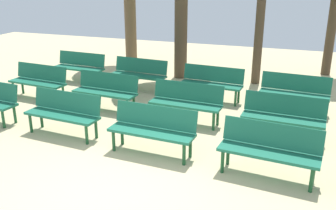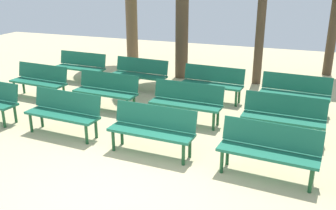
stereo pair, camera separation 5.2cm
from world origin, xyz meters
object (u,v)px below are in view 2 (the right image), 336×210
(bench_r0_c3, at_px, (269,148))
(bench_r2_c2, at_px, (212,81))
(bench_r1_c2, at_px, (187,100))
(bench_r2_c0, at_px, (81,65))
(bench_r2_c1, at_px, (140,72))
(bench_r2_c3, at_px, (295,91))
(bench_r0_c2, at_px, (152,127))
(bench_r0_c1, at_px, (64,111))
(bench_r1_c3, at_px, (284,115))
(bench_r1_c0, at_px, (40,79))
(tree_2, at_px, (260,29))
(bench_r1_c1, at_px, (107,89))

(bench_r0_c3, height_order, bench_r2_c2, same)
(bench_r1_c2, bearing_deg, bench_r0_c3, -39.58)
(bench_r1_c2, bearing_deg, bench_r2_c0, 155.94)
(bench_r1_c2, xyz_separation_m, bench_r2_c2, (0.17, 1.67, 0.00))
(bench_r2_c1, relative_size, bench_r2_c3, 1.00)
(bench_r0_c2, bearing_deg, bench_r2_c2, 88.14)
(bench_r0_c1, relative_size, bench_r0_c2, 1.00)
(bench_r0_c1, height_order, bench_r0_c2, same)
(bench_r1_c3, bearing_deg, bench_r2_c1, 155.98)
(bench_r0_c2, xyz_separation_m, bench_r1_c3, (2.19, 1.49, 0.00))
(bench_r1_c2, bearing_deg, bench_r1_c0, 178.67)
(tree_2, bearing_deg, bench_r0_c1, -121.66)
(bench_r1_c1, bearing_deg, bench_r0_c3, -22.08)
(bench_r0_c3, distance_m, bench_r2_c2, 3.91)
(bench_r0_c1, height_order, bench_r1_c2, same)
(bench_r2_c2, relative_size, tree_2, 0.51)
(bench_r0_c1, height_order, bench_r1_c1, same)
(bench_r0_c2, bearing_deg, bench_r2_c3, 57.08)
(bench_r0_c1, bearing_deg, bench_r1_c1, 91.63)
(bench_r0_c2, xyz_separation_m, bench_r1_c1, (-1.95, 1.81, 0.00))
(bench_r2_c2, bearing_deg, bench_r1_c0, -158.48)
(bench_r0_c2, bearing_deg, bench_r0_c3, -0.66)
(bench_r1_c1, relative_size, bench_r1_c3, 1.00)
(bench_r0_c3, bearing_deg, bench_r0_c1, -179.09)
(bench_r0_c3, xyz_separation_m, bench_r2_c2, (-1.79, 3.47, 0.00))
(bench_r0_c2, distance_m, bench_r2_c1, 3.99)
(bench_r0_c1, distance_m, tree_2, 6.16)
(bench_r1_c1, bearing_deg, bench_r2_c0, 139.28)
(bench_r0_c2, xyz_separation_m, bench_r1_c0, (-4.02, 1.98, 0.00))
(bench_r1_c0, relative_size, tree_2, 0.51)
(bench_r0_c2, bearing_deg, bench_r2_c1, 120.62)
(bench_r1_c1, bearing_deg, bench_r0_c1, -88.94)
(bench_r1_c0, relative_size, bench_r2_c3, 1.00)
(bench_r2_c0, bearing_deg, tree_2, 21.42)
(bench_r1_c0, bearing_deg, bench_r1_c1, 0.50)
(bench_r0_c2, relative_size, bench_r2_c1, 0.99)
(bench_r2_c0, height_order, tree_2, tree_2)
(bench_r0_c3, bearing_deg, bench_r1_c1, 159.48)
(bench_r0_c3, distance_m, tree_2, 5.66)
(bench_r0_c2, distance_m, bench_r2_c3, 3.96)
(bench_r0_c1, xyz_separation_m, bench_r1_c1, (0.08, 1.64, 0.00))
(bench_r2_c2, bearing_deg, bench_r2_c1, 178.56)
(bench_r0_c2, height_order, bench_r2_c0, same)
(bench_r2_c1, bearing_deg, bench_r1_c1, -89.03)
(bench_r0_c2, height_order, bench_r1_c2, same)
(bench_r0_c1, bearing_deg, tree_2, 62.64)
(bench_r0_c1, xyz_separation_m, bench_r0_c3, (4.11, -0.31, 0.00))
(bench_r2_c1, bearing_deg, tree_2, 35.34)
(bench_r1_c1, distance_m, bench_r2_c2, 2.71)
(bench_r0_c2, relative_size, bench_r2_c2, 1.00)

